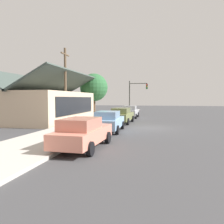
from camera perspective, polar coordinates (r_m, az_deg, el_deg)
ground_plane at (r=19.66m, az=9.15°, el=-4.05°), size 120.00×120.00×0.00m
sidewalk_curb at (r=20.72m, az=-6.53°, el=-3.42°), size 60.00×4.20×0.16m
car_coral at (r=11.58m, az=-7.41°, el=-5.25°), size 4.81×2.11×1.59m
car_skyblue at (r=17.30m, az=-0.89°, el=-2.32°), size 4.76×2.12×1.59m
car_olive at (r=23.11m, az=2.49°, el=-0.85°), size 4.93×2.08×1.59m
car_silver at (r=29.50m, az=4.61°, el=0.09°), size 4.38×2.03×1.59m
storefront_building at (r=26.67m, az=-16.97°, el=1.68°), size 13.37×8.24×5.51m
shade_tree at (r=33.10m, az=-4.65°, el=6.22°), size 4.07×4.07×6.20m
traffic_light_main at (r=34.02m, az=6.26°, el=5.04°), size 0.37×2.79×5.20m
utility_pole_wooden at (r=22.77m, az=-11.78°, el=6.85°), size 1.80×0.24×7.50m
fire_hydrant_red at (r=15.91m, az=-7.10°, el=-4.01°), size 0.22×0.22×0.71m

